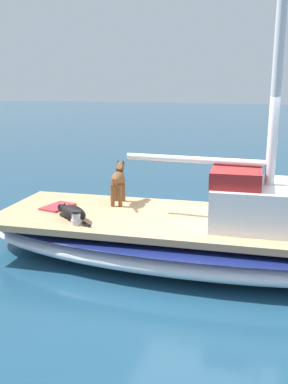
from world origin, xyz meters
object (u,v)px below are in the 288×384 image
object	(u,v)px
dog_brown	(118,179)
dog_black	(72,212)
deck_winch	(76,218)
sailboat_main	(205,239)
deck_towel	(58,207)

from	to	relation	value
dog_brown	dog_black	distance (m)	1.19
dog_brown	deck_winch	world-z (taller)	dog_brown
sailboat_main	deck_winch	size ratio (longest dim) A/B	35.39
dog_brown	deck_towel	world-z (taller)	dog_brown
dog_brown	deck_towel	size ratio (longest dim) A/B	1.66
dog_black	deck_winch	xyz separation A→B (m)	(0.21, 0.18, -0.01)
deck_winch	dog_black	bearing A→B (deg)	-139.55
dog_black	deck_towel	bearing A→B (deg)	-132.23
dog_brown	deck_winch	size ratio (longest dim) A/B	4.42
dog_brown	deck_winch	distance (m)	1.37
deck_winch	deck_towel	xyz separation A→B (m)	(-0.71, -0.73, -0.08)
dog_brown	deck_winch	bearing A→B (deg)	-5.31
sailboat_main	deck_towel	size ratio (longest dim) A/B	13.27
dog_black	sailboat_main	bearing A→B (deg)	108.94
sailboat_main	dog_black	size ratio (longest dim) A/B	8.82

